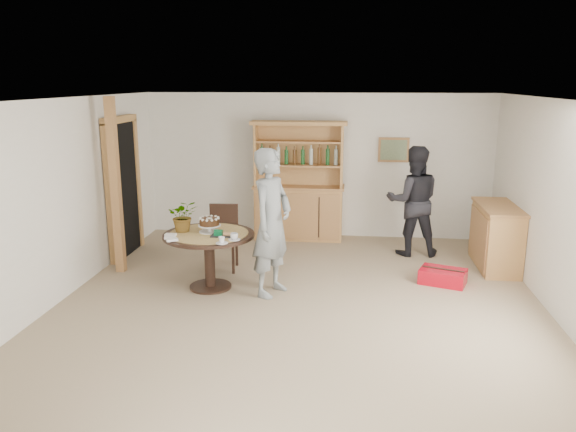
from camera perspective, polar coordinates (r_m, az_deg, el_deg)
The scene contains 17 objects.
ground at distance 6.83m, azimuth 0.97°, elevation -9.76°, with size 7.00×7.00×0.00m, color tan.
room_shell at distance 6.35m, azimuth 1.07°, elevation 4.84°, with size 6.04×7.04×2.52m.
doorway at distance 9.11m, azimuth -16.43°, elevation 2.95°, with size 0.13×1.10×2.18m.
pine_post at distance 8.27m, azimuth -17.12°, elevation 2.86°, with size 0.12×0.12×2.50m, color #AD7449.
hutch at distance 9.73m, azimuth 1.10°, elevation 1.67°, with size 1.62×0.54×2.04m.
sideboard at distance 8.80m, azimuth 20.40°, elevation -1.97°, with size 0.54×1.26×0.94m.
dining_table at distance 7.47m, azimuth -8.01°, elevation -2.87°, with size 1.20×1.20×0.76m.
dining_chair at distance 8.27m, azimuth -6.61°, elevation -1.70°, with size 0.45×0.45×0.95m.
birthday_cake at distance 7.45m, azimuth -7.99°, elevation -0.70°, with size 0.30×0.30×0.20m.
flower_vase at distance 7.52m, azimuth -10.59°, elevation 0.02°, with size 0.38×0.33×0.42m, color #3F7233.
gift_tray at distance 7.26m, azimuth -6.66°, elevation -1.84°, with size 0.30×0.20×0.08m.
coffee_cup_a at distance 7.07m, azimuth -5.49°, elevation -2.12°, with size 0.15×0.15×0.09m.
coffee_cup_b at distance 6.94m, azimuth -6.75°, elevation -2.50°, with size 0.15×0.15×0.08m.
napkins at distance 7.25m, azimuth -11.81°, elevation -2.13°, with size 0.24×0.33×0.03m.
teen_boy at distance 7.12m, azimuth -1.67°, elevation -0.69°, with size 0.69×0.45×1.90m, color slate.
adult_person at distance 9.00m, azimuth 12.60°, elevation 1.49°, with size 0.84×0.66×1.73m, color black.
red_suitcase at distance 7.99m, azimuth 15.46°, elevation -5.93°, with size 0.70×0.58×0.21m.
Camera 1 is at (0.61, -6.23, 2.72)m, focal length 35.00 mm.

